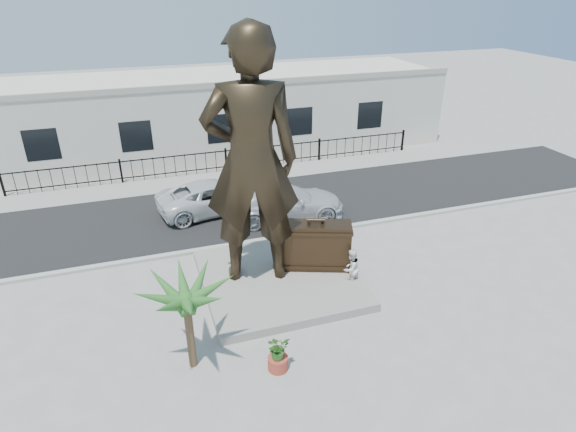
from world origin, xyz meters
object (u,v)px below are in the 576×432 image
object	(u,v)px
statue	(251,161)
car_white	(214,196)
tourist	(351,268)
suitcase	(315,245)

from	to	relation	value
statue	car_white	distance (m)	7.19
tourist	car_white	xyz separation A→B (m)	(-3.35, 7.44, 0.01)
suitcase	statue	bearing A→B (deg)	-165.64
suitcase	car_white	xyz separation A→B (m)	(-2.44, 6.35, -0.46)
statue	suitcase	world-z (taller)	statue
tourist	car_white	distance (m)	8.15
suitcase	car_white	distance (m)	6.82
statue	suitcase	bearing A→B (deg)	-175.44
tourist	statue	bearing A→B (deg)	-49.64
statue	tourist	world-z (taller)	statue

